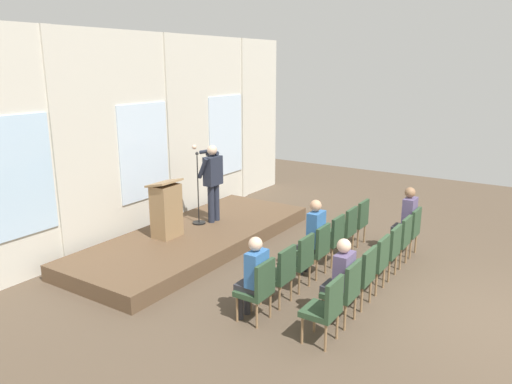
# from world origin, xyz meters

# --- Properties ---
(ground_plane) EXTENTS (17.99, 17.99, 0.00)m
(ground_plane) POSITION_xyz_m (0.00, 0.00, 0.00)
(ground_plane) COLOR brown
(rear_partition) EXTENTS (10.81, 0.14, 4.25)m
(rear_partition) POSITION_xyz_m (0.03, 6.91, 2.11)
(rear_partition) COLOR beige
(rear_partition) RESTS_ON ground
(stage_platform) EXTENTS (5.55, 2.18, 0.29)m
(stage_platform) POSITION_xyz_m (0.00, 5.53, 0.15)
(stage_platform) COLOR brown
(stage_platform) RESTS_ON ground
(speaker) EXTENTS (0.52, 0.69, 1.67)m
(speaker) POSITION_xyz_m (0.76, 5.65, 1.26)
(speaker) COLOR #232838
(speaker) RESTS_ON stage_platform
(mic_stand) EXTENTS (0.28, 0.28, 1.55)m
(mic_stand) POSITION_xyz_m (0.46, 5.81, 0.63)
(mic_stand) COLOR black
(mic_stand) RESTS_ON stage_platform
(lectern) EXTENTS (0.60, 0.48, 1.16)m
(lectern) POSITION_xyz_m (-0.51, 5.81, 0.85)
(lectern) COLOR #93724C
(lectern) RESTS_ON stage_platform
(chair_r0_c0) EXTENTS (0.46, 0.44, 0.94)m
(chair_r0_c0) POSITION_xyz_m (-1.87, 2.78, 0.53)
(chair_r0_c0) COLOR olive
(chair_r0_c0) RESTS_ON ground
(audience_r0_c0) EXTENTS (0.36, 0.39, 1.28)m
(audience_r0_c0) POSITION_xyz_m (-1.87, 2.87, 0.71)
(audience_r0_c0) COLOR #2D2D33
(audience_r0_c0) RESTS_ON ground
(chair_r0_c1) EXTENTS (0.46, 0.44, 0.94)m
(chair_r0_c1) POSITION_xyz_m (-1.25, 2.78, 0.53)
(chair_r0_c1) COLOR olive
(chair_r0_c1) RESTS_ON ground
(chair_r0_c2) EXTENTS (0.46, 0.44, 0.94)m
(chair_r0_c2) POSITION_xyz_m (-0.62, 2.78, 0.53)
(chair_r0_c2) COLOR olive
(chair_r0_c2) RESTS_ON ground
(chair_r0_c3) EXTENTS (0.46, 0.44, 0.94)m
(chair_r0_c3) POSITION_xyz_m (0.00, 2.78, 0.53)
(chair_r0_c3) COLOR olive
(chair_r0_c3) RESTS_ON ground
(audience_r0_c3) EXTENTS (0.36, 0.39, 1.38)m
(audience_r0_c3) POSITION_xyz_m (0.00, 2.86, 0.76)
(audience_r0_c3) COLOR #2D2D33
(audience_r0_c3) RESTS_ON ground
(chair_r0_c4) EXTENTS (0.46, 0.44, 0.94)m
(chair_r0_c4) POSITION_xyz_m (0.62, 2.78, 0.53)
(chair_r0_c4) COLOR olive
(chair_r0_c4) RESTS_ON ground
(chair_r0_c5) EXTENTS (0.46, 0.44, 0.94)m
(chair_r0_c5) POSITION_xyz_m (1.25, 2.78, 0.53)
(chair_r0_c5) COLOR olive
(chair_r0_c5) RESTS_ON ground
(chair_r0_c6) EXTENTS (0.46, 0.44, 0.94)m
(chair_r0_c6) POSITION_xyz_m (1.87, 2.78, 0.53)
(chair_r0_c6) COLOR olive
(chair_r0_c6) RESTS_ON ground
(chair_r1_c0) EXTENTS (0.46, 0.44, 0.94)m
(chair_r1_c0) POSITION_xyz_m (-1.87, 1.73, 0.53)
(chair_r1_c0) COLOR olive
(chair_r1_c0) RESTS_ON ground
(chair_r1_c1) EXTENTS (0.46, 0.44, 0.94)m
(chair_r1_c1) POSITION_xyz_m (-1.25, 1.73, 0.53)
(chair_r1_c1) COLOR olive
(chair_r1_c1) RESTS_ON ground
(audience_r1_c1) EXTENTS (0.36, 0.39, 1.27)m
(audience_r1_c1) POSITION_xyz_m (-1.25, 1.81, 0.71)
(audience_r1_c1) COLOR #2D2D33
(audience_r1_c1) RESTS_ON ground
(chair_r1_c2) EXTENTS (0.46, 0.44, 0.94)m
(chair_r1_c2) POSITION_xyz_m (-0.62, 1.73, 0.53)
(chair_r1_c2) COLOR olive
(chair_r1_c2) RESTS_ON ground
(chair_r1_c3) EXTENTS (0.46, 0.44, 0.94)m
(chair_r1_c3) POSITION_xyz_m (0.00, 1.73, 0.53)
(chair_r1_c3) COLOR olive
(chair_r1_c3) RESTS_ON ground
(chair_r1_c4) EXTENTS (0.46, 0.44, 0.94)m
(chair_r1_c4) POSITION_xyz_m (0.62, 1.73, 0.53)
(chair_r1_c4) COLOR olive
(chair_r1_c4) RESTS_ON ground
(chair_r1_c5) EXTENTS (0.46, 0.44, 0.94)m
(chair_r1_c5) POSITION_xyz_m (1.25, 1.73, 0.53)
(chair_r1_c5) COLOR olive
(chair_r1_c5) RESTS_ON ground
(chair_r1_c6) EXTENTS (0.46, 0.44, 0.94)m
(chair_r1_c6) POSITION_xyz_m (1.87, 1.73, 0.53)
(chair_r1_c6) COLOR olive
(chair_r1_c6) RESTS_ON ground
(audience_r1_c6) EXTENTS (0.36, 0.39, 1.35)m
(audience_r1_c6) POSITION_xyz_m (1.87, 1.81, 0.75)
(audience_r1_c6) COLOR #2D2D33
(audience_r1_c6) RESTS_ON ground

